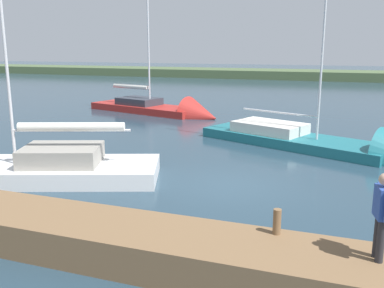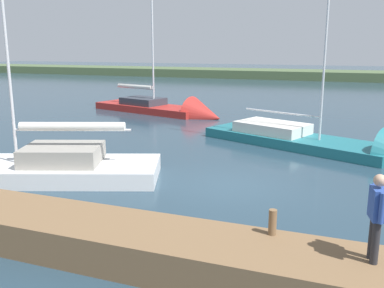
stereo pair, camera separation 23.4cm
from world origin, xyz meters
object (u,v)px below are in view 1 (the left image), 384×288
object	(u,v)px
sailboat_mid_channel	(334,148)
person_on_dock	(382,211)
mooring_post_far	(277,222)
sailboat_near_dock	(167,112)

from	to	relation	value
sailboat_mid_channel	person_on_dock	bearing A→B (deg)	-62.62
sailboat_mid_channel	person_on_dock	distance (m)	11.69
mooring_post_far	sailboat_mid_channel	size ratio (longest dim) A/B	0.04
sailboat_mid_channel	person_on_dock	world-z (taller)	sailboat_mid_channel
mooring_post_far	person_on_dock	size ratio (longest dim) A/B	0.33
sailboat_near_dock	person_on_dock	bearing A→B (deg)	-41.21
sailboat_near_dock	person_on_dock	world-z (taller)	sailboat_near_dock
sailboat_mid_channel	mooring_post_far	bearing A→B (deg)	-72.04
sailboat_mid_channel	sailboat_near_dock	bearing A→B (deg)	168.19
sailboat_mid_channel	sailboat_near_dock	xyz separation A→B (m)	(11.13, -7.50, 0.00)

